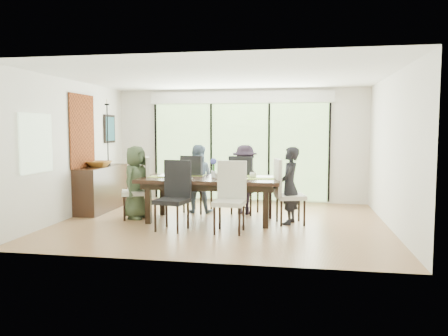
% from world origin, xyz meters
% --- Properties ---
extents(floor, '(6.00, 5.00, 0.01)m').
position_xyz_m(floor, '(0.00, 0.00, -0.01)').
color(floor, brown).
rests_on(floor, ground).
extents(ceiling, '(6.00, 5.00, 0.01)m').
position_xyz_m(ceiling, '(0.00, 0.00, 2.71)').
color(ceiling, white).
rests_on(ceiling, wall_back).
extents(wall_back, '(6.00, 0.02, 2.70)m').
position_xyz_m(wall_back, '(0.00, 2.51, 1.35)').
color(wall_back, silver).
rests_on(wall_back, floor).
extents(wall_front, '(6.00, 0.02, 2.70)m').
position_xyz_m(wall_front, '(0.00, -2.51, 1.35)').
color(wall_front, beige).
rests_on(wall_front, floor).
extents(wall_left, '(0.02, 5.00, 2.70)m').
position_xyz_m(wall_left, '(-3.01, 0.00, 1.35)').
color(wall_left, silver).
rests_on(wall_left, floor).
extents(wall_right, '(0.02, 5.00, 2.70)m').
position_xyz_m(wall_right, '(3.01, 0.00, 1.35)').
color(wall_right, silver).
rests_on(wall_right, floor).
extents(glass_doors, '(4.20, 0.02, 2.30)m').
position_xyz_m(glass_doors, '(0.00, 2.47, 1.20)').
color(glass_doors, '#598C3F').
rests_on(glass_doors, wall_back).
extents(blinds_header, '(4.40, 0.06, 0.28)m').
position_xyz_m(blinds_header, '(0.00, 2.46, 2.50)').
color(blinds_header, white).
rests_on(blinds_header, wall_back).
extents(mullion_a, '(0.05, 0.04, 2.30)m').
position_xyz_m(mullion_a, '(-2.10, 2.46, 1.20)').
color(mullion_a, black).
rests_on(mullion_a, wall_back).
extents(mullion_b, '(0.05, 0.04, 2.30)m').
position_xyz_m(mullion_b, '(-0.70, 2.46, 1.20)').
color(mullion_b, black).
rests_on(mullion_b, wall_back).
extents(mullion_c, '(0.05, 0.04, 2.30)m').
position_xyz_m(mullion_c, '(0.70, 2.46, 1.20)').
color(mullion_c, black).
rests_on(mullion_c, wall_back).
extents(mullion_d, '(0.05, 0.04, 2.30)m').
position_xyz_m(mullion_d, '(2.10, 2.46, 1.20)').
color(mullion_d, black).
rests_on(mullion_d, wall_back).
extents(side_window, '(0.02, 0.90, 1.00)m').
position_xyz_m(side_window, '(-2.97, -1.20, 1.50)').
color(side_window, '#8CAD7F').
rests_on(side_window, wall_left).
extents(deck, '(6.00, 1.80, 0.10)m').
position_xyz_m(deck, '(0.00, 3.40, -0.05)').
color(deck, brown).
rests_on(deck, ground).
extents(rail_top, '(6.00, 0.08, 0.06)m').
position_xyz_m(rail_top, '(0.00, 4.20, 0.55)').
color(rail_top, brown).
rests_on(rail_top, deck).
extents(foliage_left, '(3.20, 3.20, 3.20)m').
position_xyz_m(foliage_left, '(-1.80, 5.20, 1.44)').
color(foliage_left, '#14380F').
rests_on(foliage_left, ground).
extents(foliage_mid, '(4.00, 4.00, 4.00)m').
position_xyz_m(foliage_mid, '(0.40, 5.80, 1.80)').
color(foliage_mid, '#14380F').
rests_on(foliage_mid, ground).
extents(foliage_right, '(2.80, 2.80, 2.80)m').
position_xyz_m(foliage_right, '(2.20, 5.00, 1.26)').
color(foliage_right, '#14380F').
rests_on(foliage_right, ground).
extents(foliage_far, '(3.60, 3.60, 3.60)m').
position_xyz_m(foliage_far, '(-0.60, 6.50, 1.62)').
color(foliage_far, '#14380F').
rests_on(foliage_far, ground).
extents(table_top, '(2.64, 1.21, 0.07)m').
position_xyz_m(table_top, '(-0.23, 0.09, 0.79)').
color(table_top, black).
rests_on(table_top, floor).
extents(table_apron, '(2.42, 0.99, 0.11)m').
position_xyz_m(table_apron, '(-0.23, 0.09, 0.69)').
color(table_apron, black).
rests_on(table_apron, floor).
extents(table_leg_fl, '(0.10, 0.10, 0.76)m').
position_xyz_m(table_leg_fl, '(-1.31, -0.34, 0.38)').
color(table_leg_fl, black).
rests_on(table_leg_fl, floor).
extents(table_leg_fr, '(0.10, 0.10, 0.76)m').
position_xyz_m(table_leg_fr, '(0.85, -0.34, 0.38)').
color(table_leg_fr, black).
rests_on(table_leg_fr, floor).
extents(table_leg_bl, '(0.10, 0.10, 0.76)m').
position_xyz_m(table_leg_bl, '(-1.31, 0.52, 0.38)').
color(table_leg_bl, black).
rests_on(table_leg_bl, floor).
extents(table_leg_br, '(0.10, 0.10, 0.76)m').
position_xyz_m(table_leg_br, '(0.85, 0.52, 0.38)').
color(table_leg_br, black).
rests_on(table_leg_br, floor).
extents(chair_left_end, '(0.66, 0.66, 1.21)m').
position_xyz_m(chair_left_end, '(-1.73, 0.09, 0.60)').
color(chair_left_end, beige).
rests_on(chair_left_end, floor).
extents(chair_right_end, '(0.61, 0.61, 1.21)m').
position_xyz_m(chair_right_end, '(1.27, 0.09, 0.60)').
color(chair_right_end, beige).
rests_on(chair_right_end, floor).
extents(chair_far_left, '(0.64, 0.64, 1.21)m').
position_xyz_m(chair_far_left, '(-0.68, 0.94, 0.60)').
color(chair_far_left, black).
rests_on(chair_far_left, floor).
extents(chair_far_right, '(0.62, 0.62, 1.21)m').
position_xyz_m(chair_far_right, '(0.32, 0.94, 0.60)').
color(chair_far_right, black).
rests_on(chair_far_right, floor).
extents(chair_near_left, '(0.59, 0.59, 1.21)m').
position_xyz_m(chair_near_left, '(-0.73, -0.78, 0.60)').
color(chair_near_left, black).
rests_on(chair_near_left, floor).
extents(chair_near_right, '(0.52, 0.52, 1.21)m').
position_xyz_m(chair_near_right, '(0.27, -0.78, 0.60)').
color(chair_near_right, beige).
rests_on(chair_near_right, floor).
extents(person_left_end, '(0.53, 0.73, 1.42)m').
position_xyz_m(person_left_end, '(-1.71, 0.09, 0.71)').
color(person_left_end, '#3C4C33').
rests_on(person_left_end, floor).
extents(person_right_end, '(0.52, 0.72, 1.42)m').
position_xyz_m(person_right_end, '(1.25, 0.09, 0.71)').
color(person_right_end, black).
rests_on(person_right_end, floor).
extents(person_far_left, '(0.68, 0.44, 1.42)m').
position_xyz_m(person_far_left, '(-0.68, 0.92, 0.71)').
color(person_far_left, '#6F86A1').
rests_on(person_far_left, floor).
extents(person_far_right, '(0.75, 0.57, 1.42)m').
position_xyz_m(person_far_right, '(0.32, 0.92, 0.71)').
color(person_far_right, '#251C2A').
rests_on(person_far_right, floor).
extents(placemat_left, '(0.48, 0.35, 0.01)m').
position_xyz_m(placemat_left, '(-1.18, 0.09, 0.83)').
color(placemat_left, '#97AB3D').
rests_on(placemat_left, table_top).
extents(placemat_right, '(0.48, 0.35, 0.01)m').
position_xyz_m(placemat_right, '(0.72, 0.09, 0.83)').
color(placemat_right, '#92B340').
rests_on(placemat_right, table_top).
extents(placemat_far_l, '(0.48, 0.35, 0.01)m').
position_xyz_m(placemat_far_l, '(-0.68, 0.49, 0.83)').
color(placemat_far_l, '#96C345').
rests_on(placemat_far_l, table_top).
extents(placemat_far_r, '(0.48, 0.35, 0.01)m').
position_xyz_m(placemat_far_r, '(0.32, 0.49, 0.83)').
color(placemat_far_r, '#86B13F').
rests_on(placemat_far_r, table_top).
extents(placemat_paper, '(0.48, 0.35, 0.01)m').
position_xyz_m(placemat_paper, '(-0.78, -0.21, 0.83)').
color(placemat_paper, white).
rests_on(placemat_paper, table_top).
extents(tablet_far_l, '(0.29, 0.20, 0.01)m').
position_xyz_m(tablet_far_l, '(-0.58, 0.44, 0.84)').
color(tablet_far_l, black).
rests_on(tablet_far_l, table_top).
extents(tablet_far_r, '(0.26, 0.19, 0.01)m').
position_xyz_m(tablet_far_r, '(0.27, 0.44, 0.84)').
color(tablet_far_r, black).
rests_on(tablet_far_r, table_top).
extents(papers, '(0.33, 0.24, 0.00)m').
position_xyz_m(papers, '(0.47, 0.04, 0.83)').
color(papers, white).
rests_on(papers, table_top).
extents(platter_base, '(0.29, 0.29, 0.03)m').
position_xyz_m(platter_base, '(-0.78, -0.21, 0.84)').
color(platter_base, white).
rests_on(platter_base, table_top).
extents(platter_snacks, '(0.22, 0.22, 0.02)m').
position_xyz_m(platter_snacks, '(-0.78, -0.21, 0.86)').
color(platter_snacks, '#E2551A').
rests_on(platter_snacks, table_top).
extents(vase, '(0.09, 0.09, 0.13)m').
position_xyz_m(vase, '(-0.18, 0.14, 0.89)').
color(vase, silver).
rests_on(vase, table_top).
extents(hyacinth_stems, '(0.04, 0.04, 0.18)m').
position_xyz_m(hyacinth_stems, '(-0.18, 0.14, 1.02)').
color(hyacinth_stems, '#337226').
rests_on(hyacinth_stems, table_top).
extents(hyacinth_blooms, '(0.12, 0.12, 0.12)m').
position_xyz_m(hyacinth_blooms, '(-0.18, 0.14, 1.13)').
color(hyacinth_blooms, '#4B52BD').
rests_on(hyacinth_blooms, table_top).
extents(laptop, '(0.39, 0.27, 0.03)m').
position_xyz_m(laptop, '(-1.08, -0.01, 0.84)').
color(laptop, silver).
rests_on(laptop, table_top).
extents(cup_a, '(0.19, 0.19, 0.11)m').
position_xyz_m(cup_a, '(-0.93, 0.24, 0.88)').
color(cup_a, white).
rests_on(cup_a, table_top).
extents(cup_b, '(0.14, 0.14, 0.10)m').
position_xyz_m(cup_b, '(-0.08, -0.01, 0.88)').
color(cup_b, white).
rests_on(cup_b, table_top).
extents(cup_c, '(0.18, 0.18, 0.11)m').
position_xyz_m(cup_c, '(0.57, 0.19, 0.88)').
color(cup_c, white).
rests_on(cup_c, table_top).
extents(book, '(0.25, 0.29, 0.02)m').
position_xyz_m(book, '(0.02, 0.14, 0.83)').
color(book, white).
rests_on(book, table_top).
extents(sideboard, '(0.47, 1.68, 0.95)m').
position_xyz_m(sideboard, '(-2.76, 0.78, 0.47)').
color(sideboard, black).
rests_on(sideboard, floor).
extents(bowl, '(0.50, 0.50, 0.12)m').
position_xyz_m(bowl, '(-2.76, 0.68, 1.01)').
color(bowl, '#956020').
rests_on(bowl, sideboard).
extents(candlestick_base, '(0.11, 0.11, 0.04)m').
position_xyz_m(candlestick_base, '(-2.76, 1.13, 0.97)').
color(candlestick_base, black).
rests_on(candlestick_base, sideboard).
extents(candlestick_shaft, '(0.03, 0.03, 1.31)m').
position_xyz_m(candlestick_shaft, '(-2.76, 1.13, 1.63)').
color(candlestick_shaft, black).
rests_on(candlestick_shaft, sideboard).
extents(candlestick_pan, '(0.11, 0.11, 0.03)m').
position_xyz_m(candlestick_pan, '(-2.76, 1.13, 2.28)').
color(candlestick_pan, black).
rests_on(candlestick_pan, sideboard).
extents(candle, '(0.04, 0.04, 0.11)m').
position_xyz_m(candle, '(-2.76, 1.13, 2.34)').
color(candle, silver).
rests_on(candle, sideboard).
extents(tapestry, '(0.02, 1.00, 1.50)m').
position_xyz_m(tapestry, '(-2.97, 0.40, 1.70)').
color(tapestry, '#903714').
rests_on(tapestry, wall_left).
extents(art_frame, '(0.03, 0.55, 0.65)m').
position_xyz_m(art_frame, '(-2.97, 1.70, 1.75)').
color(art_frame, black).
rests_on(art_frame, wall_left).
extents(art_canvas, '(0.01, 0.45, 0.55)m').
position_xyz_m(art_canvas, '(-2.95, 1.70, 1.75)').
color(art_canvas, '#1A4653').
rests_on(art_canvas, wall_left).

